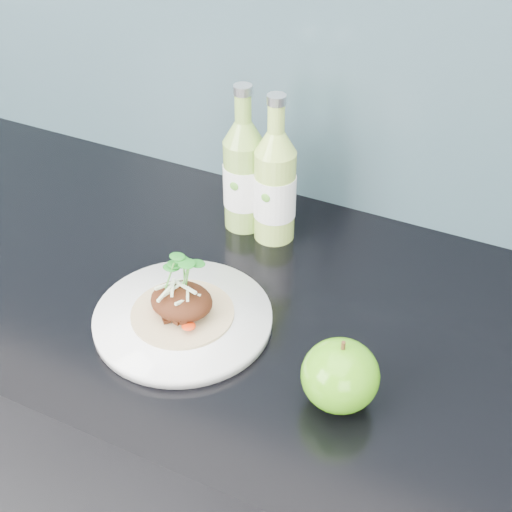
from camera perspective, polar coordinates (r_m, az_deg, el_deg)
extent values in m
cube|color=black|center=(1.34, 0.10, -18.23)|extent=(4.00, 0.60, 0.90)
cylinder|color=silver|center=(0.97, -5.86, -5.01)|extent=(0.30, 0.30, 0.02)
cylinder|color=tan|center=(0.96, -5.90, -4.57)|extent=(0.14, 0.14, 0.00)
ellipsoid|color=#4A210E|center=(0.95, -5.98, -3.61)|extent=(0.09, 0.07, 0.04)
ellipsoid|color=#369410|center=(0.84, 6.75, -9.48)|extent=(0.11, 0.11, 0.09)
cylinder|color=#472D14|center=(0.81, 6.98, -7.21)|extent=(0.01, 0.00, 0.01)
cylinder|color=#83AC47|center=(1.11, -0.97, 5.74)|extent=(0.07, 0.07, 0.15)
cone|color=#83AC47|center=(1.07, -1.02, 9.91)|extent=(0.06, 0.06, 0.03)
cylinder|color=#83AC47|center=(1.05, -1.05, 11.76)|extent=(0.02, 0.02, 0.04)
cylinder|color=silver|center=(1.04, -1.06, 13.16)|extent=(0.03, 0.03, 0.01)
cylinder|color=white|center=(1.11, -0.97, 5.77)|extent=(0.08, 0.08, 0.07)
ellipsoid|color=#59A533|center=(1.08, -1.77, 5.59)|extent=(0.01, 0.00, 0.01)
cylinder|color=#A3C853|center=(1.09, 1.51, 4.85)|extent=(0.07, 0.07, 0.15)
cone|color=#A3C853|center=(1.04, 1.59, 9.08)|extent=(0.06, 0.06, 0.03)
cylinder|color=#A3C853|center=(1.02, 1.63, 10.97)|extent=(0.02, 0.02, 0.04)
cylinder|color=silver|center=(1.01, 1.65, 12.41)|extent=(0.03, 0.03, 0.01)
cylinder|color=white|center=(1.09, 1.51, 4.87)|extent=(0.07, 0.07, 0.07)
ellipsoid|color=#59A533|center=(1.05, 0.77, 4.66)|extent=(0.01, 0.00, 0.01)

